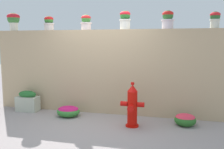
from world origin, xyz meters
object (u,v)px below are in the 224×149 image
at_px(potted_plant_4, 168,19).
at_px(flower_bush_left, 68,111).
at_px(potted_plant_2, 86,21).
at_px(planter_box, 28,101).
at_px(potted_plant_1, 49,22).
at_px(flower_bush_right, 185,119).
at_px(potted_plant_3, 125,19).
at_px(fire_hydrant, 132,106).
at_px(potted_plant_0, 13,19).
at_px(potted_plant_5, 215,18).

distance_m(potted_plant_4, flower_bush_left, 3.14).
bearing_deg(flower_bush_left, potted_plant_2, 65.66).
bearing_deg(planter_box, potted_plant_1, 41.68).
xyz_separation_m(potted_plant_2, flower_bush_right, (2.39, -0.61, -2.11)).
bearing_deg(potted_plant_3, fire_hydrant, -69.71).
bearing_deg(potted_plant_2, potted_plant_1, -179.53).
height_order(potted_plant_0, potted_plant_3, potted_plant_0).
bearing_deg(potted_plant_1, potted_plant_4, -0.47).
height_order(potted_plant_4, flower_bush_right, potted_plant_4).
distance_m(potted_plant_0, potted_plant_3, 3.02).
distance_m(potted_plant_3, flower_bush_left, 2.56).
relative_size(potted_plant_4, planter_box, 0.75).
xyz_separation_m(fire_hydrant, flower_bush_left, (-1.58, 0.34, -0.30)).
relative_size(potted_plant_0, fire_hydrant, 0.51).
bearing_deg(potted_plant_5, flower_bush_left, -170.37).
bearing_deg(fire_hydrant, potted_plant_2, 144.90).
bearing_deg(potted_plant_2, potted_plant_5, -0.78).
xyz_separation_m(potted_plant_0, potted_plant_1, (1.05, -0.02, -0.10)).
relative_size(potted_plant_1, flower_bush_right, 0.82).
bearing_deg(potted_plant_0, potted_plant_1, -1.27).
distance_m(potted_plant_5, planter_box, 4.86).
xyz_separation_m(potted_plant_0, potted_plant_5, (5.00, -0.06, -0.09)).
bearing_deg(flower_bush_right, potted_plant_5, 45.37).
xyz_separation_m(fire_hydrant, flower_bush_right, (1.08, 0.31, -0.29)).
bearing_deg(flower_bush_left, flower_bush_right, -0.55).
distance_m(potted_plant_0, planter_box, 2.22).
distance_m(fire_hydrant, flower_bush_left, 1.64).
height_order(potted_plant_1, fire_hydrant, potted_plant_1).
bearing_deg(potted_plant_3, potted_plant_5, -1.02).
xyz_separation_m(potted_plant_2, potted_plant_5, (2.95, -0.04, 0.01)).
xyz_separation_m(potted_plant_0, flower_bush_right, (4.44, -0.63, -2.20)).
xyz_separation_m(potted_plant_3, planter_box, (-2.43, -0.41, -2.04)).
xyz_separation_m(fire_hydrant, planter_box, (-2.77, 0.51, -0.18)).
xyz_separation_m(potted_plant_5, planter_box, (-4.41, -0.37, -2.00)).
height_order(potted_plant_2, planter_box, potted_plant_2).
xyz_separation_m(potted_plant_0, potted_plant_2, (2.05, -0.01, -0.10)).
bearing_deg(flower_bush_right, potted_plant_3, 156.79).
distance_m(potted_plant_3, potted_plant_4, 0.98).
bearing_deg(potted_plant_5, potted_plant_0, 179.37).
distance_m(potted_plant_1, flower_bush_right, 4.04).
relative_size(potted_plant_2, flower_bush_left, 0.69).
height_order(potted_plant_1, potted_plant_4, potted_plant_4).
height_order(potted_plant_2, fire_hydrant, potted_plant_2).
bearing_deg(flower_bush_left, potted_plant_5, 9.63).
height_order(potted_plant_3, flower_bush_left, potted_plant_3).
xyz_separation_m(potted_plant_3, flower_bush_right, (1.42, -0.61, -2.15)).
distance_m(potted_plant_1, fire_hydrant, 3.08).
bearing_deg(potted_plant_3, potted_plant_2, 179.70).
distance_m(potted_plant_1, potted_plant_3, 1.98).
bearing_deg(potted_plant_2, potted_plant_0, 179.58).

